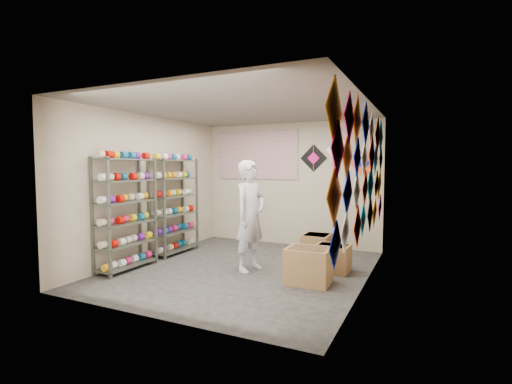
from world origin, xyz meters
The scene contains 12 objects.
ground centered at (0.00, 0.00, 0.00)m, with size 4.50×4.50×0.00m, color black.
room_walls centered at (0.00, 0.00, 1.64)m, with size 4.50×4.50×4.50m.
shelf_rack_front centered at (-1.78, -0.85, 0.95)m, with size 0.40×1.10×1.90m, color #4C5147.
shelf_rack_back centered at (-1.78, 0.45, 0.95)m, with size 0.40×1.10×1.90m, color #4C5147.
string_spools centered at (-1.78, -0.20, 1.05)m, with size 0.12×2.36×0.12m.
kite_wall_display centered at (1.98, 0.01, 1.71)m, with size 0.05×4.35×2.01m.
back_wall_kites centered at (1.07, 2.24, 1.94)m, with size 1.64×0.02×0.85m.
poster centered at (-0.80, 2.23, 2.00)m, with size 2.00×0.01×1.10m, color #6150AD.
shopkeeper centered at (0.14, 0.00, 0.92)m, with size 0.57×0.75×1.85m, color beige.
carton_a centered at (1.23, -0.25, 0.27)m, with size 0.64×0.53×0.53m, color olive.
carton_b centered at (1.41, 0.50, 0.22)m, with size 0.55×0.45×0.45m, color olive.
carton_c centered at (0.94, 1.19, 0.24)m, with size 0.49×0.54×0.47m, color olive.
Camera 1 is at (2.85, -5.50, 1.75)m, focal length 26.00 mm.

